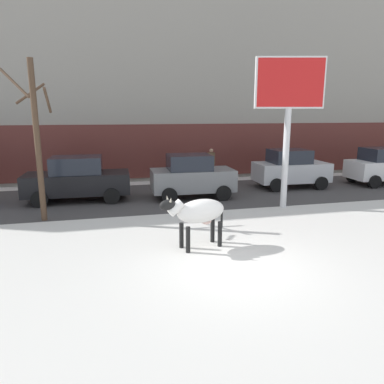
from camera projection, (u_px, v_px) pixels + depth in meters
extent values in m
plane|color=silver|center=(236.00, 267.00, 8.61)|extent=(120.00, 120.00, 0.00)
cube|color=#423F3F|center=(174.00, 196.00, 15.97)|extent=(60.00, 5.60, 0.01)
cube|color=gray|center=(151.00, 61.00, 21.02)|extent=(44.00, 6.00, 13.00)
cube|color=#5B2823|center=(161.00, 151.00, 19.18)|extent=(43.12, 0.10, 2.80)
ellipsoid|color=silver|center=(201.00, 211.00, 9.68)|extent=(1.50, 0.92, 0.64)
ellipsoid|color=black|center=(201.00, 207.00, 9.86)|extent=(0.61, 0.41, 0.40)
cylinder|color=black|center=(188.00, 240.00, 9.44)|extent=(0.12, 0.12, 0.70)
cylinder|color=black|center=(181.00, 235.00, 9.77)|extent=(0.12, 0.12, 0.70)
cylinder|color=black|center=(220.00, 234.00, 9.88)|extent=(0.12, 0.12, 0.70)
cylinder|color=black|center=(213.00, 230.00, 10.22)|extent=(0.12, 0.12, 0.70)
cylinder|color=silver|center=(176.00, 208.00, 9.30)|extent=(0.53, 0.37, 0.44)
ellipsoid|color=black|center=(168.00, 205.00, 9.18)|extent=(0.49, 0.34, 0.28)
cone|color=beige|center=(171.00, 200.00, 9.07)|extent=(0.09, 0.12, 0.15)
cone|color=beige|center=(167.00, 198.00, 9.26)|extent=(0.09, 0.12, 0.15)
cylinder|color=black|center=(222.00, 217.00, 10.04)|extent=(0.06, 0.06, 0.60)
ellipsoid|color=beige|center=(206.00, 221.00, 9.83)|extent=(0.33, 0.30, 0.20)
cylinder|color=silver|center=(286.00, 158.00, 13.67)|extent=(0.24, 0.24, 3.80)
cube|color=silver|center=(290.00, 83.00, 13.07)|extent=(2.49, 0.80, 1.82)
cube|color=red|center=(290.00, 83.00, 13.05)|extent=(2.37, 0.73, 1.70)
cube|color=black|center=(78.00, 183.00, 14.97)|extent=(4.25, 1.89, 0.84)
cube|color=#1E232D|center=(77.00, 165.00, 14.81)|extent=(2.05, 1.61, 0.68)
cylinder|color=black|center=(112.00, 187.00, 16.18)|extent=(0.65, 0.24, 0.64)
cylinder|color=black|center=(112.00, 196.00, 14.49)|extent=(0.65, 0.24, 0.64)
cylinder|color=black|center=(48.00, 190.00, 15.63)|extent=(0.65, 0.24, 0.64)
cylinder|color=black|center=(40.00, 199.00, 13.95)|extent=(0.65, 0.24, 0.64)
cube|color=slate|center=(193.00, 180.00, 15.53)|extent=(3.55, 1.81, 0.90)
cube|color=#1E232D|center=(189.00, 162.00, 15.34)|extent=(1.84, 1.55, 0.64)
cylinder|color=black|center=(213.00, 185.00, 16.67)|extent=(0.65, 0.24, 0.64)
cylinder|color=black|center=(223.00, 193.00, 15.05)|extent=(0.65, 0.24, 0.64)
cylinder|color=black|center=(164.00, 187.00, 16.21)|extent=(0.65, 0.24, 0.64)
cylinder|color=black|center=(169.00, 196.00, 14.59)|extent=(0.65, 0.24, 0.64)
cube|color=#B7BABF|center=(291.00, 172.00, 17.62)|extent=(3.55, 1.81, 0.90)
cube|color=#1E232D|center=(289.00, 156.00, 17.42)|extent=(1.84, 1.55, 0.64)
cylinder|color=black|center=(303.00, 177.00, 18.75)|extent=(0.65, 0.24, 0.64)
cylinder|color=black|center=(321.00, 183.00, 17.13)|extent=(0.65, 0.24, 0.64)
cylinder|color=black|center=(262.00, 179.00, 18.30)|extent=(0.65, 0.24, 0.64)
cylinder|color=black|center=(276.00, 185.00, 16.67)|extent=(0.65, 0.24, 0.64)
cube|color=white|center=(383.00, 169.00, 18.44)|extent=(3.55, 1.81, 0.90)
cube|color=#1E232D|center=(383.00, 154.00, 18.25)|extent=(1.84, 1.55, 0.64)
cylinder|color=black|center=(352.00, 176.00, 19.12)|extent=(0.65, 0.24, 0.64)
cylinder|color=black|center=(374.00, 182.00, 17.50)|extent=(0.65, 0.24, 0.64)
cylinder|color=#282833|center=(211.00, 173.00, 19.42)|extent=(0.24, 0.24, 0.88)
cube|color=brown|center=(211.00, 159.00, 19.26)|extent=(0.36, 0.22, 0.64)
sphere|color=tan|center=(211.00, 150.00, 19.17)|extent=(0.20, 0.20, 0.20)
cylinder|color=#4C3828|center=(37.00, 143.00, 11.78)|extent=(0.19, 0.19, 5.27)
cylinder|color=#4C3828|center=(14.00, 83.00, 10.86)|extent=(1.00, 0.95, 0.94)
cylinder|color=#4C3828|center=(30.00, 94.00, 11.81)|extent=(0.93, 0.41, 0.72)
cylinder|color=#4C3828|center=(47.00, 100.00, 11.57)|extent=(0.12, 0.89, 0.80)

